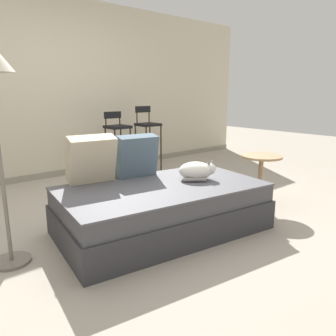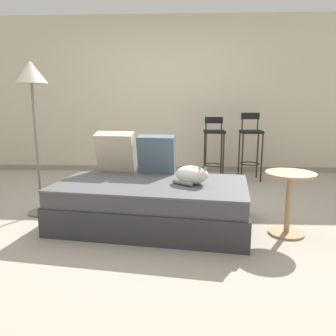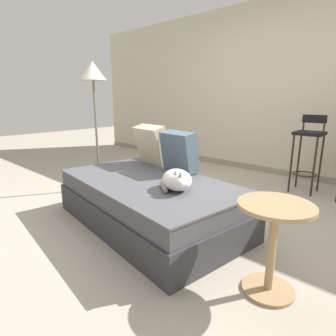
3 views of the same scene
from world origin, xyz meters
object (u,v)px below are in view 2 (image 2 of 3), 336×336
at_px(couch, 152,203).
at_px(throw_pillow_corner, 116,151).
at_px(cat, 192,175).
at_px(bar_stool_near_window, 214,141).
at_px(floor_lamp, 32,87).
at_px(side_table, 289,195).
at_px(throw_pillow_middle, 157,154).
at_px(bar_stool_by_doorway, 251,141).

distance_m(couch, throw_pillow_corner, 0.78).
bearing_deg(cat, throw_pillow_corner, 147.36).
xyz_separation_m(bar_stool_near_window, floor_lamp, (-2.01, -1.73, 0.75)).
height_order(throw_pillow_corner, side_table, throw_pillow_corner).
distance_m(throw_pillow_middle, bar_stool_by_doorway, 2.07).
bearing_deg(throw_pillow_corner, cat, -32.64).
distance_m(cat, bar_stool_by_doorway, 2.27).
xyz_separation_m(throw_pillow_middle, cat, (0.37, -0.46, -0.12)).
relative_size(throw_pillow_middle, side_table, 0.73).
bearing_deg(bar_stool_near_window, throw_pillow_middle, -115.54).
bearing_deg(floor_lamp, side_table, -10.33).
bearing_deg(bar_stool_near_window, cat, -100.69).
bearing_deg(throw_pillow_corner, side_table, -21.16).
xyz_separation_m(throw_pillow_corner, throw_pillow_middle, (0.45, -0.06, -0.02)).
relative_size(throw_pillow_corner, bar_stool_near_window, 0.47).
distance_m(couch, floor_lamp, 1.70).
xyz_separation_m(throw_pillow_corner, cat, (0.83, -0.53, -0.14)).
bearing_deg(throw_pillow_corner, couch, -47.32).
bearing_deg(bar_stool_by_doorway, couch, -123.62).
relative_size(bar_stool_near_window, bar_stool_by_doorway, 0.94).
xyz_separation_m(couch, cat, (0.38, -0.05, 0.30)).
height_order(throw_pillow_corner, cat, throw_pillow_corner).
distance_m(cat, side_table, 0.89).
relative_size(throw_pillow_corner, throw_pillow_middle, 1.07).
relative_size(side_table, floor_lamp, 0.36).
distance_m(couch, side_table, 1.28).
bearing_deg(cat, floor_lamp, 168.60).
bearing_deg(cat, side_table, -8.30).
bearing_deg(bar_stool_by_doorway, throw_pillow_middle, -129.69).
distance_m(throw_pillow_corner, cat, 0.99).
bearing_deg(side_table, bar_stool_by_doorway, 87.88).
bearing_deg(throw_pillow_middle, side_table, -25.49).
xyz_separation_m(throw_pillow_corner, bar_stool_by_doorway, (1.77, 1.53, -0.06)).
height_order(throw_pillow_middle, bar_stool_by_doorway, bar_stool_by_doorway).
xyz_separation_m(cat, floor_lamp, (-1.62, 0.33, 0.83)).
distance_m(bar_stool_near_window, floor_lamp, 2.76).
bearing_deg(bar_stool_near_window, throw_pillow_corner, -128.48).
bearing_deg(side_table, couch, 171.94).
relative_size(throw_pillow_middle, bar_stool_by_doorway, 0.41).
distance_m(throw_pillow_corner, bar_stool_near_window, 1.95).
relative_size(throw_pillow_corner, floor_lamp, 0.28).
bearing_deg(couch, side_table, -8.06).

